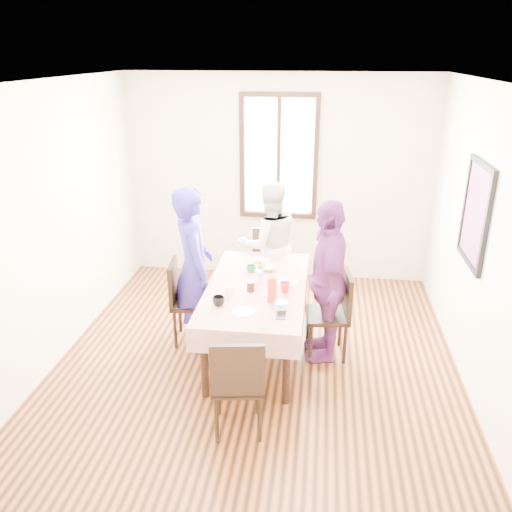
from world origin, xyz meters
The scene contains 30 objects.
ground centered at (0.00, 0.00, 0.00)m, with size 4.50×4.50×0.00m, color black.
back_wall centered at (0.00, 2.25, 1.35)m, with size 4.00×4.00×0.00m, color beige.
right_wall centered at (2.00, 0.00, 1.35)m, with size 4.50×4.50×0.00m, color beige.
window_frame centered at (0.00, 2.23, 1.65)m, with size 1.02×0.06×1.62m, color black.
window_pane centered at (0.00, 2.24, 1.65)m, with size 0.90×0.02×1.50m, color white.
art_poster centered at (1.98, 0.30, 1.55)m, with size 0.04×0.76×0.96m, color red.
dining_table centered at (-0.02, 0.18, 0.38)m, with size 0.85×1.71×0.75m, color black.
tablecloth centered at (-0.02, 0.18, 0.76)m, with size 0.97×1.83×0.01m, color #5E0C00.
chair_left centered at (-0.73, 0.34, 0.46)m, with size 0.42×0.42×0.91m, color black.
chair_right centered at (0.69, 0.23, 0.46)m, with size 0.42×0.42×0.91m, color black.
chair_far centered at (-0.02, 1.36, 0.46)m, with size 0.42×0.42×0.91m, color black.
chair_near centered at (-0.02, -1.00, 0.46)m, with size 0.42×0.42×0.91m, color black.
person_left centered at (-0.71, 0.34, 0.85)m, with size 0.62×0.41×1.71m, color navy.
person_far centered at (-0.02, 1.33, 0.77)m, with size 0.75×0.59×1.55m, color silver.
person_right centered at (0.67, 0.23, 0.83)m, with size 0.97×0.40×1.66m, color #682967.
mug_black centered at (-0.31, -0.29, 0.81)m, with size 0.11×0.11×0.09m, color black.
mug_flag centered at (0.27, 0.07, 0.81)m, with size 0.11×0.11×0.10m, color red.
mug_green centered at (-0.13, 0.52, 0.80)m, with size 0.09×0.09×0.07m, color #0C7226.
serving_bowl centered at (0.04, 0.59, 0.79)m, with size 0.20×0.20×0.05m, color white.
juice_carton centered at (0.16, -0.14, 0.89)m, with size 0.08×0.08×0.25m, color red.
butter_tub centered at (0.26, -0.29, 0.79)m, with size 0.11×0.11×0.06m, color white.
jam_jar centered at (-0.06, 0.05, 0.81)m, with size 0.07×0.07×0.10m, color black.
drinking_glass centered at (-0.26, -0.10, 0.82)m, with size 0.07×0.07×0.11m, color silver.
smartphone centered at (0.27, -0.41, 0.77)m, with size 0.08×0.16×0.01m, color black.
flower_vase centered at (0.00, 0.26, 0.82)m, with size 0.06×0.06×0.13m, color silver.
plate_right centered at (0.26, 0.26, 0.77)m, with size 0.20×0.20×0.01m, color white.
plate_far centered at (-0.04, 0.84, 0.77)m, with size 0.20×0.20×0.01m, color white.
plate_near centered at (-0.07, -0.40, 0.77)m, with size 0.20×0.20×0.01m, color white.
butter_lid centered at (0.26, -0.29, 0.82)m, with size 0.12×0.12×0.01m, color blue.
flower_bunch centered at (0.00, 0.26, 0.94)m, with size 0.09×0.09×0.10m, color yellow, non-canonical shape.
Camera 1 is at (0.58, -4.46, 2.94)m, focal length 36.41 mm.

